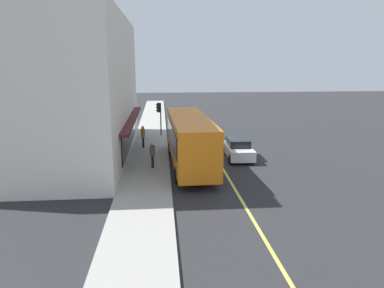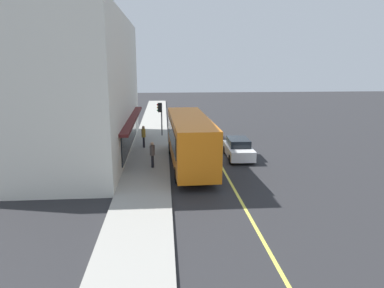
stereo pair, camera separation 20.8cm
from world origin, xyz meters
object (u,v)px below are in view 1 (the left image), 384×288
traffic_light (159,111)px  pedestrian_mid_block (143,135)px  bus (190,139)px  car_white (238,149)px  pedestrian_near_storefront (152,152)px

traffic_light → pedestrian_mid_block: (-5.03, 1.35, -1.26)m
bus → traffic_light: 10.54m
traffic_light → car_white: (-8.50, -6.01, -1.79)m
pedestrian_mid_block → traffic_light: bearing=-15.1°
car_white → traffic_light: bearing=35.3°
car_white → pedestrian_near_storefront: bearing=110.9°
bus → car_white: (1.80, -3.87, -1.24)m
car_white → pedestrian_near_storefront: 6.93m
bus → pedestrian_mid_block: bearing=33.6°
pedestrian_mid_block → pedestrian_near_storefront: pedestrian_mid_block is taller
bus → traffic_light: (10.31, 2.15, 0.55)m
traffic_light → pedestrian_mid_block: traffic_light is taller
traffic_light → car_white: 10.57m
traffic_light → pedestrian_mid_block: bearing=164.9°
bus → traffic_light: size_ratio=3.50×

